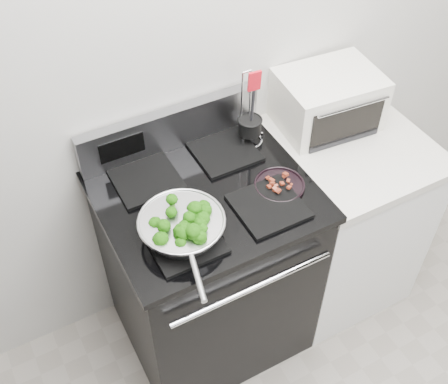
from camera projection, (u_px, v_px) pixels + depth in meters
back_wall at (234, 36)px, 2.11m from camera, size 4.00×0.02×2.70m
gas_range at (208, 267)px, 2.43m from camera, size 0.79×0.69×1.13m
counter at (336, 216)px, 2.67m from camera, size 0.62×0.68×0.92m
skillet at (182, 226)px, 1.92m from camera, size 0.31×0.48×0.07m
broccoli_pile at (182, 222)px, 1.91m from camera, size 0.24×0.24×0.08m
bacon_plate at (280, 183)px, 2.11m from camera, size 0.19×0.19×0.04m
utensil_holder at (250, 129)px, 2.26m from camera, size 0.11×0.11×0.34m
toaster_oven at (328, 100)px, 2.35m from camera, size 0.43×0.35×0.24m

